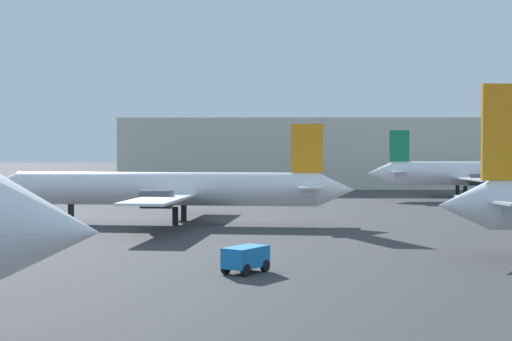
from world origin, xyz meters
TOP-DOWN VIEW (x-y plane):
  - airplane_distant at (-4.44, 49.88)m, footprint 30.88×24.87m
  - airplane_far_left at (26.75, 78.52)m, footprint 24.34×23.20m
  - baggage_cart at (2.94, 25.09)m, footprint 2.39×2.72m
  - terminal_building at (13.89, 110.30)m, footprint 66.13×20.68m

SIDE VIEW (x-z plane):
  - baggage_cart at x=2.94m, z-range 0.11..1.41m
  - airplane_distant at x=-4.44m, z-range -1.24..6.82m
  - airplane_far_left at x=26.75m, z-range -0.98..7.21m
  - terminal_building at x=13.89m, z-range 0.00..10.55m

